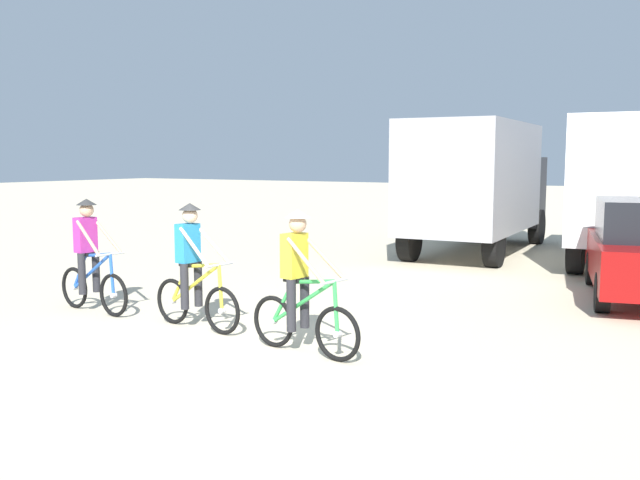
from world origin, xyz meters
TOP-DOWN VIEW (x-y plane):
  - ground_plane at (0.00, 0.00)m, footprint 120.00×120.00m
  - box_truck_grey_hauler at (-0.15, 11.30)m, footprint 2.66×6.85m
  - box_truck_avon_van at (3.60, 11.41)m, footprint 2.84×6.90m
  - cyclist_orange_shirt at (-3.25, 1.22)m, footprint 1.72×0.52m
  - cyclist_cowboy_hat at (-1.10, 1.20)m, footprint 1.72×0.52m
  - cyclist_near_camera at (0.93, 0.89)m, footprint 1.72×0.53m

SIDE VIEW (x-z plane):
  - ground_plane at x=0.00m, z-range 0.00..0.00m
  - cyclist_orange_shirt at x=-3.25m, z-range -0.06..1.76m
  - cyclist_cowboy_hat at x=-1.10m, z-range -0.06..1.76m
  - cyclist_near_camera at x=0.93m, z-range -0.06..1.76m
  - box_truck_grey_hauler at x=-0.15m, z-range 0.20..3.55m
  - box_truck_avon_van at x=3.60m, z-range 0.20..3.55m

